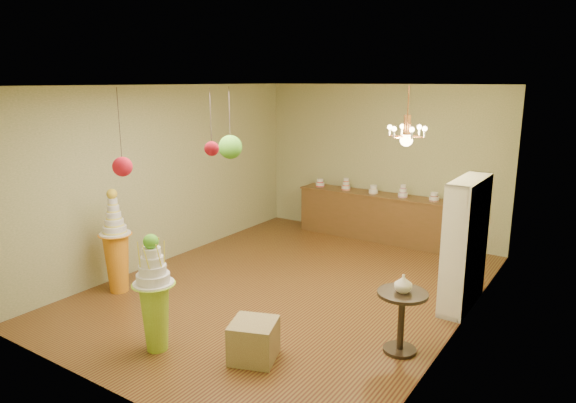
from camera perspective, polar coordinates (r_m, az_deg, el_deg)
The scene contains 17 objects.
floor at distance 7.92m, azimuth 0.25°, elevation -9.49°, with size 6.50×6.50×0.00m, color #563617.
ceiling at distance 7.30m, azimuth 0.28°, elevation 12.78°, with size 6.50×6.50×0.00m, color white.
wall_back at distance 10.30m, azimuth 10.23°, elevation 4.34°, with size 5.00×0.04×3.00m, color #999B6A.
wall_front at distance 5.15m, azimuth -19.99°, elevation -5.23°, with size 5.00×0.04×3.00m, color #999B6A.
wall_left at distance 9.05m, azimuth -13.13°, elevation 2.99°, with size 0.04×6.50×3.00m, color #999B6A.
wall_right at distance 6.48m, azimuth 19.11°, elevation -1.43°, with size 0.04×6.50×3.00m, color #999B6A.
pedestal_green at distance 6.17m, azimuth -14.60°, elevation -10.68°, with size 0.59×0.59×1.41m.
pedestal_orange at distance 7.97m, azimuth -18.50°, elevation -5.48°, with size 0.57×0.57×1.56m.
burlap_riser at distance 5.97m, azimuth -3.83°, elevation -15.15°, with size 0.49×0.49×0.45m, color #92814F.
sideboard at distance 10.25m, azimuth 9.37°, elevation -1.50°, with size 3.04×0.54×1.16m.
shelving_unit at distance 7.43m, azimuth 19.12°, elevation -4.39°, with size 0.33×1.20×1.80m.
round_table at distance 6.13m, azimuth 12.51°, elevation -12.05°, with size 0.69×0.69×0.74m.
vase at distance 5.98m, azimuth 12.68°, elevation -8.87°, with size 0.20×0.20×0.21m, color white.
pom_red_left at distance 5.75m, azimuth -17.92°, elevation 3.72°, with size 0.21×0.21×0.93m.
pom_green_mid at distance 5.92m, azimuth -6.42°, elevation 6.04°, with size 0.27×0.27×0.81m.
pom_red_right at distance 5.17m, azimuth -8.48°, elevation 5.87°, with size 0.15×0.15×0.67m.
chandelier at distance 7.44m, azimuth 13.03°, elevation 7.07°, with size 0.63×0.63×0.85m.
Camera 1 is at (3.99, -6.11, 3.07)m, focal length 32.00 mm.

